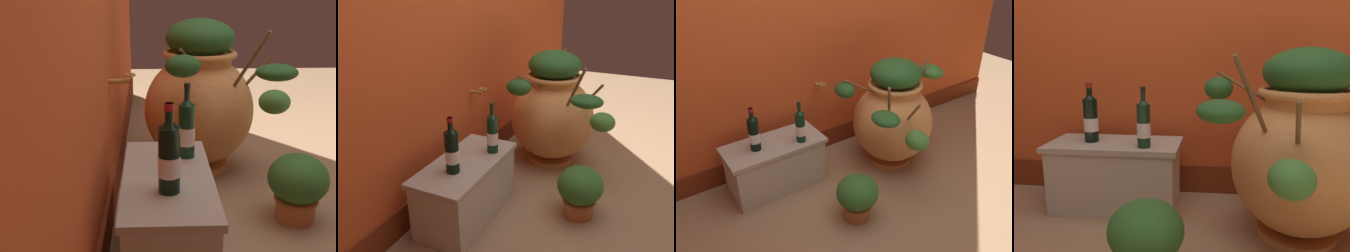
{
  "view_description": "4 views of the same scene",
  "coord_description": "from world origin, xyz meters",
  "views": [
    {
      "loc": [
        -2.01,
        0.9,
        1.08
      ],
      "look_at": [
        0.04,
        0.82,
        0.39
      ],
      "focal_mm": 46.41,
      "sensor_mm": 36.0,
      "label": 1
    },
    {
      "loc": [
        -2.08,
        -0.16,
        1.37
      ],
      "look_at": [
        -0.09,
        0.78,
        0.46
      ],
      "focal_mm": 38.24,
      "sensor_mm": 36.0,
      "label": 2
    },
    {
      "loc": [
        -1.32,
        -1.23,
        1.78
      ],
      "look_at": [
        0.07,
        0.78,
        0.36
      ],
      "focal_mm": 38.19,
      "sensor_mm": 36.0,
      "label": 3
    },
    {
      "loc": [
        0.04,
        -0.87,
        0.85
      ],
      "look_at": [
        -0.14,
        0.84,
        0.48
      ],
      "focal_mm": 35.29,
      "sensor_mm": 36.0,
      "label": 4
    }
  ],
  "objects": [
    {
      "name": "ground_plane",
      "position": [
        0.0,
        0.0,
        0.0
      ],
      "size": [
        7.0,
        7.0,
        0.0
      ],
      "primitive_type": "plane",
      "color": "#9E7A56"
    },
    {
      "name": "terracotta_urn",
      "position": [
        0.43,
        0.62,
        0.42
      ],
      "size": [
        0.98,
        0.82,
        0.88
      ],
      "color": "#D68E4C",
      "rests_on": "ground_plane"
    },
    {
      "name": "stone_ledge",
      "position": [
        -0.51,
        0.84,
        0.2
      ],
      "size": [
        0.72,
        0.34,
        0.38
      ],
      "color": "beige",
      "rests_on": "ground_plane"
    },
    {
      "name": "wine_bottle_left",
      "position": [
        -0.64,
        0.84,
        0.52
      ],
      "size": [
        0.08,
        0.08,
        0.32
      ],
      "color": "black",
      "rests_on": "stone_ledge"
    },
    {
      "name": "wine_bottle_middle",
      "position": [
        -0.33,
        0.76,
        0.51
      ],
      "size": [
        0.07,
        0.07,
        0.31
      ],
      "color": "black",
      "rests_on": "stone_ledge"
    },
    {
      "name": "potted_shrub",
      "position": [
        -0.21,
        0.23,
        0.18
      ],
      "size": [
        0.29,
        0.28,
        0.33
      ],
      "color": "#B26638",
      "rests_on": "ground_plane"
    }
  ]
}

